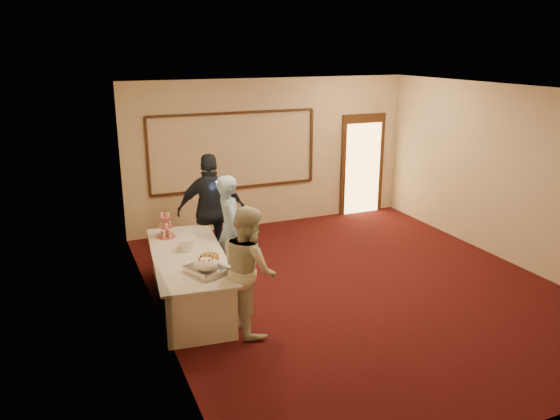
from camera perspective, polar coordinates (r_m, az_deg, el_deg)
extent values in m
plane|color=black|center=(8.67, 7.80, -7.92)|extent=(7.00, 7.00, 0.00)
cube|color=beige|center=(11.23, -0.94, 5.99)|extent=(6.00, 0.04, 3.00)
cube|color=beige|center=(5.62, 26.77, -7.05)|extent=(6.00, 0.04, 3.00)
cube|color=beige|center=(7.15, -12.96, -0.74)|extent=(0.04, 7.00, 3.00)
cube|color=beige|center=(10.00, 23.19, 3.29)|extent=(0.04, 7.00, 3.00)
cube|color=white|center=(7.91, 8.67, 12.24)|extent=(6.00, 7.00, 0.04)
cube|color=#351710|center=(11.08, -4.71, 2.35)|extent=(3.40, 0.04, 0.05)
cube|color=#351710|center=(10.81, -4.90, 10.07)|extent=(3.40, 0.04, 0.05)
cube|color=#351710|center=(10.53, -13.67, 5.35)|extent=(0.05, 0.04, 1.50)
cube|color=#351710|center=(11.54, 3.30, 6.77)|extent=(0.05, 0.04, 1.50)
cube|color=#351710|center=(12.22, 8.58, 4.78)|extent=(1.05, 0.06, 2.20)
cube|color=#FFBF66|center=(12.22, 8.63, 4.29)|extent=(0.85, 0.02, 2.00)
cube|color=silver|center=(8.01, -9.42, -7.23)|extent=(1.14, 2.52, 0.74)
cube|color=silver|center=(7.87, -9.55, -4.67)|extent=(1.26, 2.66, 0.03)
cube|color=#ABADB1|center=(7.20, -7.71, -6.34)|extent=(0.55, 0.61, 0.04)
ellipsoid|color=white|center=(7.16, -7.74, -5.64)|extent=(0.33, 0.33, 0.15)
cube|color=silver|center=(7.35, -7.21, -5.61)|extent=(0.27, 0.26, 0.01)
cylinder|color=#CF4459|center=(8.55, -11.89, -1.53)|extent=(0.02, 0.02, 0.39)
cylinder|color=#CF4459|center=(8.61, -11.81, -2.73)|extent=(0.30, 0.30, 0.01)
cylinder|color=#CF4459|center=(8.56, -11.87, -1.74)|extent=(0.23, 0.23, 0.01)
cylinder|color=#CF4459|center=(8.51, -11.94, -0.73)|extent=(0.16, 0.16, 0.01)
cylinder|color=white|center=(7.97, -9.63, -3.64)|extent=(0.19, 0.19, 0.16)
cylinder|color=white|center=(7.94, -9.66, -3.07)|extent=(0.21, 0.21, 0.01)
cylinder|color=white|center=(8.10, -9.44, -3.33)|extent=(0.19, 0.19, 0.16)
cylinder|color=white|center=(8.07, -9.47, -2.78)|extent=(0.20, 0.20, 0.01)
cylinder|color=white|center=(7.62, -7.38, -5.12)|extent=(0.31, 0.31, 0.01)
cylinder|color=brown|center=(7.61, -7.39, -4.90)|extent=(0.26, 0.26, 0.05)
imported|color=#8BB8DB|center=(8.42, -5.20, -2.17)|extent=(0.48, 0.68, 1.75)
imported|color=silver|center=(7.07, -3.27, -6.22)|extent=(0.68, 0.85, 1.68)
imported|color=black|center=(9.15, -7.16, -0.08)|extent=(1.21, 0.74, 1.93)
cube|color=white|center=(8.91, -6.49, 2.89)|extent=(0.07, 0.04, 0.05)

